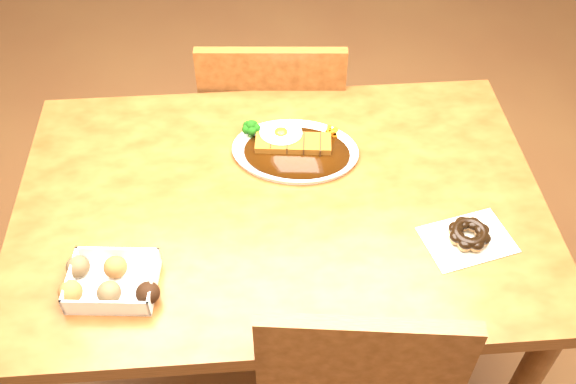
{
  "coord_description": "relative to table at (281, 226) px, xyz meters",
  "views": [
    {
      "loc": [
        -0.06,
        -0.98,
        1.83
      ],
      "look_at": [
        0.02,
        -0.04,
        0.81
      ],
      "focal_mm": 40.0,
      "sensor_mm": 36.0,
      "label": 1
    }
  ],
  "objects": [
    {
      "name": "chair_far",
      "position": [
        0.01,
        0.53,
        -0.17
      ],
      "size": [
        0.45,
        0.45,
        0.87
      ],
      "rotation": [
        0.0,
        0.0,
        3.06
      ],
      "color": "#522A10",
      "rests_on": "ground"
    },
    {
      "name": "pon_de_ring",
      "position": [
        0.39,
        -0.15,
        0.12
      ],
      "size": [
        0.21,
        0.17,
        0.04
      ],
      "rotation": [
        0.0,
        0.0,
        0.24
      ],
      "color": "silver",
      "rests_on": "table"
    },
    {
      "name": "ground",
      "position": [
        0.0,
        0.0,
        -0.65
      ],
      "size": [
        6.0,
        6.0,
        0.0
      ],
      "primitive_type": "plane",
      "color": "brown",
      "rests_on": "ground"
    },
    {
      "name": "table",
      "position": [
        0.0,
        0.0,
        0.0
      ],
      "size": [
        1.2,
        0.8,
        0.75
      ],
      "color": "#522A10",
      "rests_on": "ground"
    },
    {
      "name": "katsu_curry_plate",
      "position": [
        0.04,
        0.15,
        0.11
      ],
      "size": [
        0.33,
        0.27,
        0.06
      ],
      "rotation": [
        0.0,
        0.0,
        -0.18
      ],
      "color": "white",
      "rests_on": "table"
    },
    {
      "name": "donut_box",
      "position": [
        -0.35,
        -0.22,
        0.12
      ],
      "size": [
        0.2,
        0.15,
        0.05
      ],
      "rotation": [
        0.0,
        0.0,
        -0.09
      ],
      "color": "white",
      "rests_on": "table"
    }
  ]
}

